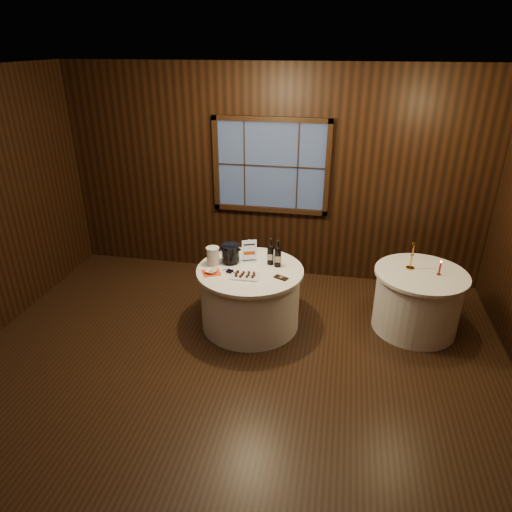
% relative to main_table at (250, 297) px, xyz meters
% --- Properties ---
extents(ground, '(6.00, 6.00, 0.00)m').
position_rel_main_table_xyz_m(ground, '(0.00, -1.00, -0.39)').
color(ground, black).
rests_on(ground, ground).
extents(back_wall, '(6.00, 0.10, 3.00)m').
position_rel_main_table_xyz_m(back_wall, '(0.00, 1.48, 1.16)').
color(back_wall, black).
rests_on(back_wall, ground).
extents(main_table, '(1.28, 1.28, 0.77)m').
position_rel_main_table_xyz_m(main_table, '(0.00, 0.00, 0.00)').
color(main_table, white).
rests_on(main_table, ground).
extents(side_table, '(1.08, 1.08, 0.77)m').
position_rel_main_table_xyz_m(side_table, '(2.00, 0.30, 0.00)').
color(side_table, white).
rests_on(side_table, ground).
extents(sign_stand, '(0.17, 0.13, 0.29)m').
position_rel_main_table_xyz_m(sign_stand, '(-0.05, 0.22, 0.48)').
color(sign_stand, '#B9B9C1').
rests_on(sign_stand, main_table).
extents(port_bottle_left, '(0.08, 0.08, 0.34)m').
position_rel_main_table_xyz_m(port_bottle_left, '(0.22, 0.18, 0.53)').
color(port_bottle_left, black).
rests_on(port_bottle_left, main_table).
extents(port_bottle_right, '(0.08, 0.09, 0.34)m').
position_rel_main_table_xyz_m(port_bottle_right, '(0.31, 0.14, 0.53)').
color(port_bottle_right, black).
rests_on(port_bottle_right, main_table).
extents(ice_bucket, '(0.23, 0.23, 0.23)m').
position_rel_main_table_xyz_m(ice_bucket, '(-0.27, 0.13, 0.51)').
color(ice_bucket, black).
rests_on(ice_bucket, main_table).
extents(chocolate_plate, '(0.33, 0.22, 0.05)m').
position_rel_main_table_xyz_m(chocolate_plate, '(-0.02, -0.20, 0.40)').
color(chocolate_plate, white).
rests_on(chocolate_plate, main_table).
extents(chocolate_box, '(0.18, 0.14, 0.01)m').
position_rel_main_table_xyz_m(chocolate_box, '(0.40, -0.16, 0.39)').
color(chocolate_box, black).
rests_on(chocolate_box, main_table).
extents(grape_bunch, '(0.18, 0.11, 0.04)m').
position_rel_main_table_xyz_m(grape_bunch, '(-0.20, -0.12, 0.40)').
color(grape_bunch, black).
rests_on(grape_bunch, main_table).
extents(glass_pitcher, '(0.21, 0.16, 0.23)m').
position_rel_main_table_xyz_m(glass_pitcher, '(-0.46, 0.03, 0.50)').
color(glass_pitcher, silver).
rests_on(glass_pitcher, main_table).
extents(orange_napkin, '(0.28, 0.28, 0.00)m').
position_rel_main_table_xyz_m(orange_napkin, '(-0.43, -0.18, 0.38)').
color(orange_napkin, '#FB4415').
rests_on(orange_napkin, main_table).
extents(cracker_bowl, '(0.17, 0.17, 0.03)m').
position_rel_main_table_xyz_m(cracker_bowl, '(-0.43, -0.18, 0.40)').
color(cracker_bowl, white).
rests_on(cracker_bowl, orange_napkin).
extents(brass_candlestick, '(0.10, 0.10, 0.35)m').
position_rel_main_table_xyz_m(brass_candlestick, '(1.87, 0.38, 0.51)').
color(brass_candlestick, gold).
rests_on(brass_candlestick, side_table).
extents(red_candle, '(0.05, 0.05, 0.18)m').
position_rel_main_table_xyz_m(red_candle, '(2.18, 0.27, 0.46)').
color(red_candle, gold).
rests_on(red_candle, side_table).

